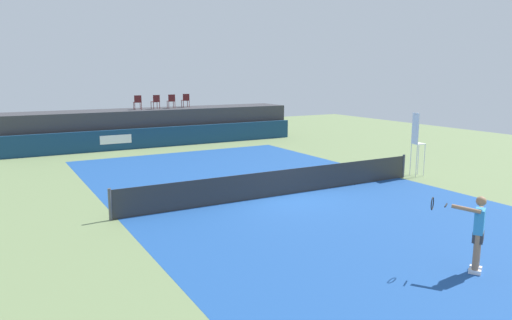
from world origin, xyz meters
TOP-DOWN VIEW (x-y plane):
  - ground_plane at (0.00, 3.00)m, footprint 48.00×48.00m
  - court_inner at (0.00, 0.00)m, footprint 12.00×22.00m
  - sponsor_wall at (-0.01, 13.50)m, footprint 18.00×0.22m
  - spectator_platform at (0.00, 15.30)m, footprint 18.00×2.80m
  - spectator_chair_far_left at (-1.05, 15.03)m, footprint 0.48×0.48m
  - spectator_chair_left at (0.07, 14.94)m, footprint 0.48×0.48m
  - spectator_chair_center at (1.15, 15.10)m, footprint 0.47×0.47m
  - spectator_chair_right at (2.29, 15.51)m, footprint 0.47×0.47m
  - umpire_chair at (6.92, 0.02)m, footprint 0.51×0.51m
  - tennis_net at (0.00, 0.00)m, footprint 12.40×0.02m
  - net_post_near at (-6.20, 0.00)m, footprint 0.10×0.10m
  - net_post_far at (6.20, 0.00)m, footprint 0.10×0.10m
  - tennis_player at (0.10, -7.98)m, footprint 1.10×1.01m

SIDE VIEW (x-z plane):
  - ground_plane at x=0.00m, z-range 0.00..0.00m
  - court_inner at x=0.00m, z-range 0.00..0.00m
  - tennis_net at x=0.00m, z-range 0.00..0.95m
  - net_post_near at x=-6.20m, z-range 0.00..1.00m
  - net_post_far at x=6.20m, z-range 0.00..1.00m
  - sponsor_wall at x=-0.01m, z-range 0.00..1.20m
  - tennis_player at x=0.10m, z-range 0.07..1.84m
  - spectator_platform at x=0.00m, z-range 0.00..2.20m
  - umpire_chair at x=6.92m, z-range 0.21..2.97m
  - spectator_chair_far_left at x=-1.05m, z-range 2.25..3.14m
  - spectator_chair_left at x=0.07m, z-range 2.25..3.14m
  - spectator_chair_center at x=1.15m, z-range 2.25..3.14m
  - spectator_chair_right at x=2.29m, z-range 2.25..3.14m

